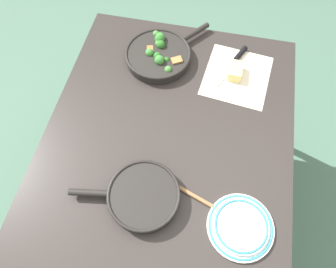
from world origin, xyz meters
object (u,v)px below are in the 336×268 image
dinner_plate_stack (241,226)px  wooden_spoon (184,190)px  skillet_eggs (143,196)px  cheese_block (235,71)px  grater_knife (235,61)px  skillet_broccoli (159,54)px

dinner_plate_stack → wooden_spoon: bearing=-112.3°
skillet_eggs → dinner_plate_stack: (0.03, 0.35, -0.01)m
dinner_plate_stack → cheese_block: bearing=-172.4°
grater_knife → dinner_plate_stack: dinner_plate_stack is taller
grater_knife → cheese_block: (0.07, 0.01, 0.01)m
grater_knife → dinner_plate_stack: size_ratio=1.10×
skillet_eggs → wooden_spoon: (-0.06, 0.14, -0.02)m
skillet_eggs → cheese_block: skillet_eggs is taller
wooden_spoon → cheese_block: (-0.57, 0.12, 0.01)m
wooden_spoon → grater_knife: size_ratio=1.40×
skillet_eggs → grater_knife: (-0.69, 0.25, -0.02)m
skillet_broccoli → grater_knife: skillet_broccoli is taller
wooden_spoon → dinner_plate_stack: dinner_plate_stack is taller
skillet_eggs → cheese_block: bearing=-121.7°
skillet_broccoli → grater_knife: (-0.05, 0.34, -0.02)m
skillet_broccoli → grater_knife: 0.35m
cheese_block → dinner_plate_stack: bearing=7.6°
skillet_broccoli → grater_knife: bearing=-42.5°
skillet_broccoli → wooden_spoon: size_ratio=1.09×
skillet_eggs → dinner_plate_stack: size_ratio=1.70×
skillet_eggs → grater_knife: skillet_eggs is taller
skillet_eggs → wooden_spoon: size_ratio=1.10×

